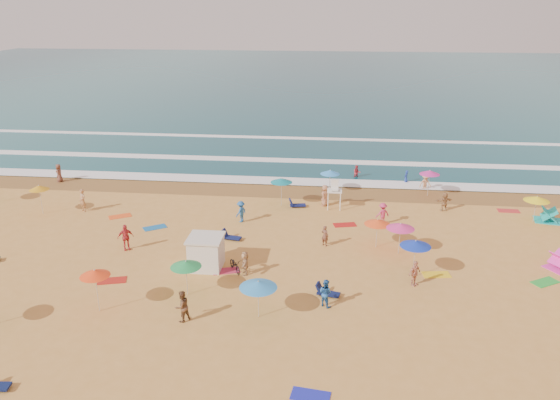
# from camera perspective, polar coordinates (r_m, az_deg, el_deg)

# --- Properties ---
(ground) EXTENTS (220.00, 220.00, 0.00)m
(ground) POSITION_cam_1_polar(r_m,az_deg,el_deg) (37.41, 1.21, -5.40)
(ground) COLOR gold
(ground) RESTS_ON ground
(ocean) EXTENTS (220.00, 140.00, 0.18)m
(ocean) POSITION_cam_1_polar(r_m,az_deg,el_deg) (118.77, 4.74, 12.32)
(ocean) COLOR #0C4756
(ocean) RESTS_ON ground
(wet_sand) EXTENTS (220.00, 220.00, 0.00)m
(wet_sand) POSITION_cam_1_polar(r_m,az_deg,el_deg) (48.95, 2.46, 0.91)
(wet_sand) COLOR olive
(wet_sand) RESTS_ON ground
(surf_foam) EXTENTS (200.00, 18.70, 0.05)m
(surf_foam) POSITION_cam_1_polar(r_m,az_deg,el_deg) (57.31, 3.03, 3.90)
(surf_foam) COLOR white
(surf_foam) RESTS_ON ground
(cabana) EXTENTS (2.00, 2.00, 2.00)m
(cabana) POSITION_cam_1_polar(r_m,az_deg,el_deg) (35.19, -7.72, -5.52)
(cabana) COLOR silver
(cabana) RESTS_ON ground
(cabana_roof) EXTENTS (2.20, 2.20, 0.12)m
(cabana_roof) POSITION_cam_1_polar(r_m,az_deg,el_deg) (34.75, -7.81, -3.94)
(cabana_roof) COLOR silver
(cabana_roof) RESTS_ON cabana
(bicycle) EXTENTS (1.34, 1.72, 0.87)m
(bicycle) POSITION_cam_1_polar(r_m,az_deg,el_deg) (34.80, -4.73, -6.75)
(bicycle) COLOR black
(bicycle) RESTS_ON ground
(lifeguard_stand) EXTENTS (1.20, 1.20, 2.10)m
(lifeguard_stand) POSITION_cam_1_polar(r_m,az_deg,el_deg) (44.82, 5.70, 0.39)
(lifeguard_stand) COLOR white
(lifeguard_stand) RESTS_ON ground
(beach_umbrellas) EXTENTS (60.78, 31.03, 0.81)m
(beach_umbrellas) POSITION_cam_1_polar(r_m,az_deg,el_deg) (36.12, 2.80, -2.79)
(beach_umbrellas) COLOR #3593EE
(beach_umbrellas) RESTS_ON ground
(loungers) EXTENTS (49.34, 24.64, 0.34)m
(loungers) POSITION_cam_1_polar(r_m,az_deg,el_deg) (34.42, 7.23, -7.66)
(loungers) COLOR #0E1D48
(loungers) RESTS_ON ground
(towels) EXTENTS (33.16, 24.80, 0.03)m
(towels) POSITION_cam_1_polar(r_m,az_deg,el_deg) (35.68, -0.03, -6.71)
(towels) COLOR #B12016
(towels) RESTS_ON ground
(popup_tents) EXTENTS (4.30, 10.38, 1.20)m
(popup_tents) POSITION_cam_1_polar(r_m,az_deg,el_deg) (43.16, 26.86, -3.24)
(popup_tents) COLOR #F235B8
(popup_tents) RESTS_ON ground
(beachgoers) EXTENTS (39.87, 26.97, 2.12)m
(beachgoers) POSITION_cam_1_polar(r_m,az_deg,el_deg) (40.89, -0.25, -1.87)
(beachgoers) COLOR #BD2F39
(beachgoers) RESTS_ON ground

